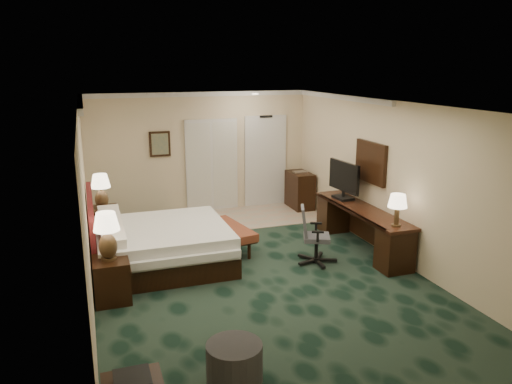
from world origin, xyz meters
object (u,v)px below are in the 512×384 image
object	(u,v)px
desk	(361,228)
minibar	(300,190)
bed	(163,246)
nightstand_far	(104,225)
lamp_near	(107,236)
lamp_far	(101,192)
nightstand_near	(112,280)
bed_bench	(230,237)
desk_chair	(317,235)
tv	(344,180)
ottoman	(234,363)

from	to	relation	value
desk	minibar	size ratio (longest dim) A/B	3.13
bed	desk	size ratio (longest dim) A/B	0.80
minibar	nightstand_far	bearing A→B (deg)	-168.28
lamp_near	nightstand_far	bearing A→B (deg)	89.33
bed	lamp_far	size ratio (longest dim) A/B	3.19
nightstand_far	bed	bearing A→B (deg)	-59.84
nightstand_near	bed	bearing A→B (deg)	50.00
lamp_near	bed_bench	size ratio (longest dim) A/B	0.52
bed	desk_chair	size ratio (longest dim) A/B	2.16
lamp_far	minibar	bearing A→B (deg)	12.38
nightstand_near	nightstand_far	size ratio (longest dim) A/B	0.94
tv	bed	bearing A→B (deg)	-179.75
desk	minibar	distance (m)	2.82
desk_chair	minibar	distance (m)	3.36
lamp_far	ottoman	xyz separation A→B (m)	(1.11, -4.90, -0.78)
bed_bench	tv	distance (m)	2.43
bed	lamp_near	size ratio (longest dim) A/B	3.11
lamp_far	tv	bearing A→B (deg)	-14.71
nightstand_near	lamp_near	bearing A→B (deg)	122.83
ottoman	minibar	distance (m)	6.77
bed_bench	minibar	bearing A→B (deg)	31.66
lamp_near	tv	distance (m)	4.63
bed	bed_bench	size ratio (longest dim) A/B	1.62
desk	tv	distance (m)	1.01
ottoman	nightstand_far	bearing A→B (deg)	102.45
bed_bench	ottoman	bearing A→B (deg)	-116.06
nightstand_far	desk	size ratio (longest dim) A/B	0.25
lamp_far	desk	distance (m)	4.83
bed	tv	bearing A→B (deg)	4.87
lamp_far	desk	size ratio (longest dim) A/B	0.25
nightstand_near	desk_chair	distance (m)	3.39
bed	bed_bench	distance (m)	1.32
nightstand_near	desk	bearing A→B (deg)	8.77
nightstand_far	desk_chair	world-z (taller)	desk_chair
bed_bench	minibar	world-z (taller)	minibar
bed_bench	desk	size ratio (longest dim) A/B	0.50
bed	minibar	world-z (taller)	minibar
desk_chair	bed	bearing A→B (deg)	-174.42
bed	bed_bench	world-z (taller)	bed
bed_bench	tv	bearing A→B (deg)	-11.87
nightstand_far	nightstand_near	bearing A→B (deg)	-90.35
bed	tv	world-z (taller)	tv
bed_bench	bed	bearing A→B (deg)	-175.05
nightstand_far	lamp_far	distance (m)	0.67
bed_bench	lamp_near	bearing A→B (deg)	-157.87
bed	nightstand_far	world-z (taller)	bed
nightstand_far	ottoman	bearing A→B (deg)	-77.55
nightstand_near	desk	distance (m)	4.48
ottoman	minibar	xyz separation A→B (m)	(3.35, 5.88, 0.21)
lamp_far	tv	xyz separation A→B (m)	(4.41, -1.16, 0.14)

